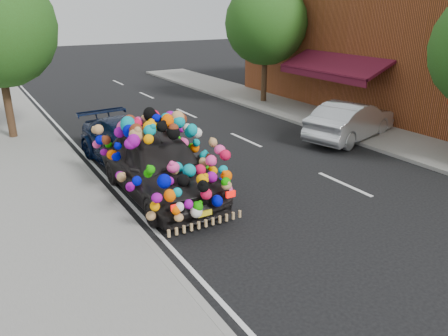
% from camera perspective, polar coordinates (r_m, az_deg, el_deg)
% --- Properties ---
extents(ground, '(100.00, 100.00, 0.00)m').
position_cam_1_polar(ground, '(10.56, 1.55, -5.99)').
color(ground, black).
rests_on(ground, ground).
extents(sidewalk, '(4.00, 60.00, 0.12)m').
position_cam_1_polar(sidewalk, '(9.25, -22.05, -11.33)').
color(sidewalk, gray).
rests_on(sidewalk, ground).
extents(kerb, '(0.15, 60.00, 0.13)m').
position_cam_1_polar(kerb, '(9.62, -10.50, -8.75)').
color(kerb, gray).
rests_on(kerb, ground).
extents(footpath_far, '(3.00, 40.00, 0.12)m').
position_cam_1_polar(footpath_far, '(17.84, 18.96, 4.27)').
color(footpath_far, gray).
rests_on(footpath_far, ground).
extents(lane_markings, '(6.00, 50.00, 0.01)m').
position_cam_1_polar(lane_markings, '(12.69, 15.43, -2.03)').
color(lane_markings, silver).
rests_on(lane_markings, ground).
extents(tree_far_b, '(4.00, 4.00, 5.90)m').
position_cam_1_polar(tree_far_b, '(22.24, 5.48, 18.31)').
color(tree_far_b, '#332114').
rests_on(tree_far_b, ground).
extents(plush_art_car, '(2.33, 5.06, 2.30)m').
position_cam_1_polar(plush_art_car, '(11.29, -8.57, 2.11)').
color(plush_art_car, black).
rests_on(plush_art_car, ground).
extents(navy_sedan, '(2.31, 4.95, 1.40)m').
position_cam_1_polar(navy_sedan, '(13.71, -12.21, 3.02)').
color(navy_sedan, black).
rests_on(navy_sedan, ground).
extents(silver_hatchback, '(4.54, 2.61, 1.41)m').
position_cam_1_polar(silver_hatchback, '(16.88, 16.24, 5.97)').
color(silver_hatchback, silver).
rests_on(silver_hatchback, ground).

